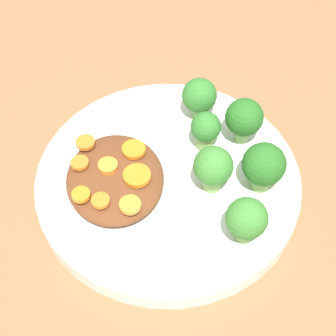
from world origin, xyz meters
name	(u,v)px	position (x,y,z in m)	size (l,w,h in m)	color
ground_plane	(168,188)	(0.00, 0.00, 0.00)	(4.00, 4.00, 0.00)	#8C603D
plate	(168,181)	(0.00, 0.00, 0.01)	(0.28, 0.28, 0.02)	white
stew_mound	(115,178)	(-0.05, -0.01, 0.03)	(0.10, 0.12, 0.02)	brown
broccoli_floret_0	(213,168)	(0.04, -0.02, 0.05)	(0.04, 0.04, 0.05)	#7FA85B
broccoli_floret_1	(206,129)	(0.04, 0.04, 0.05)	(0.03, 0.03, 0.05)	#759E51
broccoli_floret_2	(264,166)	(0.09, -0.02, 0.05)	(0.04, 0.04, 0.06)	#759E51
broccoli_floret_3	(244,118)	(0.08, 0.05, 0.05)	(0.04, 0.04, 0.06)	#7FA85B
broccoli_floret_4	(247,219)	(0.07, -0.08, 0.05)	(0.04, 0.04, 0.05)	#759E51
broccoli_floret_5	(199,96)	(0.04, 0.09, 0.05)	(0.04, 0.04, 0.05)	#7FA85B
carrot_slice_0	(134,150)	(-0.03, 0.02, 0.04)	(0.02, 0.02, 0.01)	orange
carrot_slice_1	(85,142)	(-0.08, 0.03, 0.04)	(0.02, 0.02, 0.00)	orange
carrot_slice_2	(81,195)	(-0.09, -0.03, 0.04)	(0.02, 0.02, 0.00)	orange
carrot_slice_3	(100,201)	(-0.07, -0.04, 0.04)	(0.02, 0.02, 0.00)	orange
carrot_slice_4	(130,205)	(-0.04, -0.05, 0.04)	(0.02, 0.02, 0.00)	orange
carrot_slice_5	(137,176)	(-0.03, -0.01, 0.04)	(0.03, 0.03, 0.01)	orange
carrot_slice_6	(108,170)	(-0.06, 0.00, 0.04)	(0.02, 0.02, 0.01)	orange
carrot_slice_7	(80,163)	(-0.09, 0.01, 0.04)	(0.02, 0.02, 0.00)	orange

